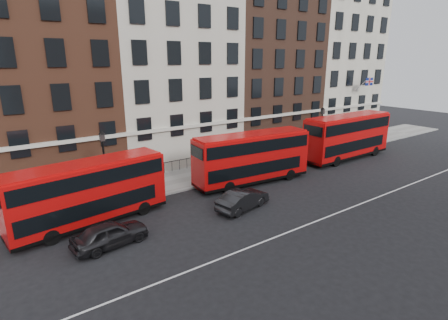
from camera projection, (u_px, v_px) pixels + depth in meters
ground at (288, 213)px, 24.32m from camera, size 120.00×120.00×0.00m
pavement at (206, 173)px, 32.50m from camera, size 80.00×5.00×0.15m
kerb at (222, 181)px, 30.55m from camera, size 80.00×0.30×0.16m
road_centre_line at (310, 224)px, 22.75m from camera, size 70.00×0.12×0.01m
building_terrace at (163, 60)px, 35.27m from camera, size 64.00×11.95×22.00m
bus_b at (88, 192)px, 22.13m from camera, size 10.14×3.64×4.17m
bus_c at (252, 157)px, 29.64m from camera, size 10.57×3.48×4.36m
bus_d at (347, 136)px, 36.91m from camera, size 11.26×2.83×4.72m
car_rear at (110, 234)px, 19.91m from camera, size 4.50×2.25×1.47m
car_front at (243, 199)px, 24.85m from camera, size 4.58×2.37×1.44m
lamp_post_left at (105, 163)px, 25.28m from camera, size 0.44×0.44×5.33m
lamp_post_right at (321, 129)px, 37.35m from camera, size 0.44×0.44×5.33m
traffic_light at (380, 124)px, 44.13m from camera, size 0.25×0.45×3.27m
iron_railings at (194, 162)px, 34.06m from camera, size 6.60×0.06×1.00m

